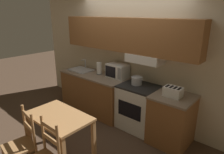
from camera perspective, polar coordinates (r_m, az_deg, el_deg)
ground_plane at (r=4.65m, az=4.26°, el=-10.35°), size 16.00×16.00×0.00m
wall_back at (r=4.09m, az=4.36°, el=8.25°), size 5.44×0.38×2.55m
lower_counter_main at (r=4.65m, az=-4.98°, el=-4.30°), size 1.66×0.67×0.88m
lower_counter_right_stub at (r=3.67m, az=16.61°, el=-11.56°), size 0.67×0.67×0.88m
stove_range at (r=3.98m, az=7.52°, el=-8.50°), size 0.72×0.61×0.88m
cooking_pot at (r=3.84m, az=7.09°, el=-0.95°), size 0.29×0.21×0.16m
microwave at (r=4.20m, az=1.56°, el=1.78°), size 0.43×0.30×0.29m
toaster at (r=3.43m, az=17.02°, el=-4.05°), size 0.30×0.20×0.16m
sink_basin at (r=4.82m, az=-8.87°, el=2.11°), size 0.54×0.39×0.25m
paper_towel_roll at (r=4.45m, az=-3.70°, el=2.46°), size 0.12×0.12×0.26m
dining_table at (r=3.20m, az=-14.87°, el=-12.50°), size 1.00×0.62×0.74m
chair_left_of_table at (r=3.22m, az=-24.42°, el=-17.13°), size 0.43×0.43×0.95m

